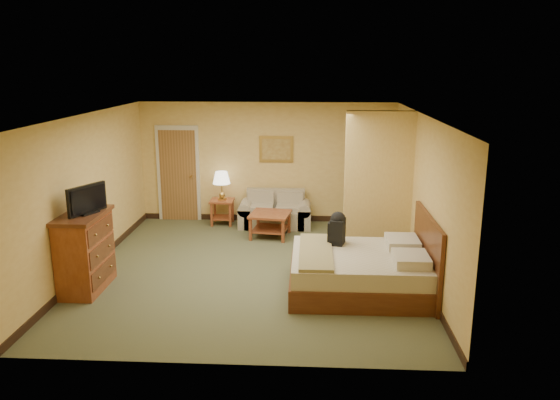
# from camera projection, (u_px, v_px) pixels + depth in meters

# --- Properties ---
(floor) EXTENTS (6.00, 6.00, 0.00)m
(floor) POSITION_uv_depth(u_px,v_px,m) (254.00, 270.00, 9.24)
(floor) COLOR #515537
(floor) RESTS_ON ground
(ceiling) EXTENTS (6.00, 6.00, 0.00)m
(ceiling) POSITION_uv_depth(u_px,v_px,m) (252.00, 115.00, 8.60)
(ceiling) COLOR white
(ceiling) RESTS_ON back_wall
(back_wall) EXTENTS (5.50, 0.02, 2.60)m
(back_wall) POSITION_uv_depth(u_px,v_px,m) (267.00, 163.00, 11.83)
(back_wall) COLOR #E0B760
(back_wall) RESTS_ON floor
(left_wall) EXTENTS (0.02, 6.00, 2.60)m
(left_wall) POSITION_uv_depth(u_px,v_px,m) (88.00, 193.00, 9.07)
(left_wall) COLOR #E0B760
(left_wall) RESTS_ON floor
(right_wall) EXTENTS (0.02, 6.00, 2.60)m
(right_wall) POSITION_uv_depth(u_px,v_px,m) (423.00, 197.00, 8.77)
(right_wall) COLOR #E0B760
(right_wall) RESTS_ON floor
(partition) EXTENTS (1.20, 0.15, 2.60)m
(partition) POSITION_uv_depth(u_px,v_px,m) (378.00, 184.00, 9.70)
(partition) COLOR #E0B760
(partition) RESTS_ON floor
(door) EXTENTS (0.94, 0.16, 2.10)m
(door) POSITION_uv_depth(u_px,v_px,m) (178.00, 174.00, 11.96)
(door) COLOR beige
(door) RESTS_ON floor
(baseboard) EXTENTS (5.50, 0.02, 0.12)m
(baseboard) POSITION_uv_depth(u_px,v_px,m) (267.00, 218.00, 12.12)
(baseboard) COLOR black
(baseboard) RESTS_ON floor
(loveseat) EXTENTS (1.52, 0.71, 0.77)m
(loveseat) POSITION_uv_depth(u_px,v_px,m) (275.00, 215.00, 11.65)
(loveseat) COLOR tan
(loveseat) RESTS_ON floor
(side_table) EXTENTS (0.50, 0.50, 0.54)m
(side_table) POSITION_uv_depth(u_px,v_px,m) (222.00, 208.00, 11.77)
(side_table) COLOR brown
(side_table) RESTS_ON floor
(table_lamp) EXTENTS (0.37, 0.37, 0.62)m
(table_lamp) POSITION_uv_depth(u_px,v_px,m) (221.00, 178.00, 11.61)
(table_lamp) COLOR #B59042
(table_lamp) RESTS_ON side_table
(coffee_table) EXTENTS (0.86, 0.86, 0.49)m
(coffee_table) POSITION_uv_depth(u_px,v_px,m) (270.00, 220.00, 10.91)
(coffee_table) COLOR brown
(coffee_table) RESTS_ON floor
(wall_picture) EXTENTS (0.73, 0.04, 0.57)m
(wall_picture) POSITION_uv_depth(u_px,v_px,m) (276.00, 149.00, 11.72)
(wall_picture) COLOR #B78E3F
(wall_picture) RESTS_ON back_wall
(dresser) EXTENTS (0.60, 1.13, 1.21)m
(dresser) POSITION_uv_depth(u_px,v_px,m) (85.00, 251.00, 8.30)
(dresser) COLOR brown
(dresser) RESTS_ON floor
(tv) EXTENTS (0.35, 0.67, 0.44)m
(tv) POSITION_uv_depth(u_px,v_px,m) (87.00, 200.00, 8.10)
(tv) COLOR black
(tv) RESTS_ON dresser
(bed) EXTENTS (2.19, 1.86, 1.21)m
(bed) POSITION_uv_depth(u_px,v_px,m) (366.00, 270.00, 8.31)
(bed) COLOR #4D2312
(bed) RESTS_ON floor
(backpack) EXTENTS (0.27, 0.35, 0.53)m
(backpack) POSITION_uv_depth(u_px,v_px,m) (338.00, 227.00, 8.65)
(backpack) COLOR black
(backpack) RESTS_ON bed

